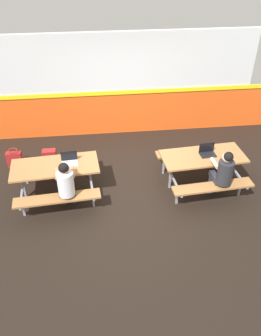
{
  "coord_description": "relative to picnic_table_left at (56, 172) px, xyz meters",
  "views": [
    {
      "loc": [
        -0.62,
        -5.55,
        4.62
      ],
      "look_at": [
        0.0,
        0.01,
        0.55
      ],
      "focal_mm": 36.44,
      "sensor_mm": 36.0,
      "label": 1
    }
  ],
  "objects": [
    {
      "name": "laptop_silver",
      "position": [
        0.29,
        0.06,
        0.21
      ],
      "size": [
        0.34,
        0.24,
        0.22
      ],
      "color": "silver",
      "rests_on": "picnic_table_left"
    },
    {
      "name": "accent_backdrop",
      "position": [
        1.5,
        2.46,
        0.67
      ],
      "size": [
        8.0,
        0.14,
        2.6
      ],
      "color": "#E55119",
      "rests_on": "ground"
    },
    {
      "name": "picnic_table_right",
      "position": [
        2.99,
        0.01,
        0.0
      ],
      "size": [
        1.75,
        1.67,
        0.74
      ],
      "color": "#9E6B3D",
      "rests_on": "ground"
    },
    {
      "name": "picnic_table_left",
      "position": [
        0.0,
        0.0,
        0.0
      ],
      "size": [
        1.75,
        1.67,
        0.74
      ],
      "color": "#9E6B3D",
      "rests_on": "ground"
    },
    {
      "name": "student_further",
      "position": [
        3.23,
        -0.53,
        0.13
      ],
      "size": [
        0.38,
        0.53,
        1.21
      ],
      "color": "#2D2D38",
      "rests_on": "ground"
    },
    {
      "name": "laptop_dark",
      "position": [
        3.08,
        0.06,
        0.21
      ],
      "size": [
        0.34,
        0.24,
        0.22
      ],
      "color": "black",
      "rests_on": "picnic_table_right"
    },
    {
      "name": "tote_bag_bright",
      "position": [
        -1.06,
        1.15,
        -0.38
      ],
      "size": [
        0.34,
        0.21,
        0.43
      ],
      "color": "maroon",
      "rests_on": "ground"
    },
    {
      "name": "ground_plane",
      "position": [
        1.5,
        -0.0,
        -0.58
      ],
      "size": [
        10.0,
        10.0,
        0.02
      ],
      "primitive_type": "cube",
      "color": "black"
    },
    {
      "name": "student_nearer",
      "position": [
        0.24,
        -0.54,
        0.13
      ],
      "size": [
        0.38,
        0.53,
        1.21
      ],
      "color": "#2D2D38",
      "rests_on": "ground"
    },
    {
      "name": "backpack_dark",
      "position": [
        -0.24,
        1.04,
        -0.36
      ],
      "size": [
        0.3,
        0.22,
        0.44
      ],
      "color": "maroon",
      "rests_on": "ground"
    }
  ]
}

